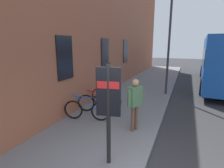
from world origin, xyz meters
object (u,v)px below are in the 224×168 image
(transit_info_sign, at_px, (108,99))
(street_lamp, at_px, (170,34))
(bicycle_end_of_row, at_px, (106,98))
(city_bus, at_px, (223,58))
(bicycle_beside_lamp, at_px, (87,110))
(bicycle_under_window, at_px, (98,103))
(pedestrian_crossing_street, at_px, (135,100))

(transit_info_sign, bearing_deg, street_lamp, -4.52)
(transit_info_sign, bearing_deg, bicycle_end_of_row, 25.47)
(city_bus, bearing_deg, transit_info_sign, 160.98)
(bicycle_end_of_row, relative_size, transit_info_sign, 0.71)
(bicycle_beside_lamp, relative_size, street_lamp, 0.31)
(bicycle_under_window, bearing_deg, transit_info_sign, -149.03)
(bicycle_end_of_row, bearing_deg, city_bus, -36.73)
(bicycle_beside_lamp, distance_m, street_lamp, 6.17)
(bicycle_end_of_row, distance_m, city_bus, 9.46)
(transit_info_sign, bearing_deg, pedestrian_crossing_street, -3.27)
(bicycle_under_window, distance_m, transit_info_sign, 3.56)
(city_bus, relative_size, street_lamp, 1.89)
(city_bus, xyz_separation_m, pedestrian_crossing_street, (-9.31, 3.74, -0.75))
(street_lamp, bearing_deg, pedestrian_crossing_street, 175.02)
(street_lamp, bearing_deg, bicycle_end_of_row, 144.74)
(city_bus, relative_size, pedestrian_crossing_street, 6.19)
(bicycle_under_window, height_order, pedestrian_crossing_street, pedestrian_crossing_street)
(bicycle_beside_lamp, relative_size, city_bus, 0.16)
(transit_info_sign, relative_size, pedestrian_crossing_street, 1.40)
(pedestrian_crossing_street, bearing_deg, street_lamp, -4.98)
(street_lamp, bearing_deg, transit_info_sign, 175.48)
(bicycle_under_window, xyz_separation_m, pedestrian_crossing_street, (-1.02, -1.83, 0.66))
(transit_info_sign, distance_m, pedestrian_crossing_street, 1.93)
(bicycle_beside_lamp, bearing_deg, pedestrian_crossing_street, -93.98)
(bicycle_end_of_row, bearing_deg, transit_info_sign, -154.53)
(bicycle_end_of_row, xyz_separation_m, city_bus, (7.49, -5.59, 1.41))
(bicycle_beside_lamp, height_order, bicycle_under_window, same)
(bicycle_under_window, relative_size, transit_info_sign, 0.72)
(bicycle_end_of_row, distance_m, transit_info_sign, 4.24)
(bicycle_under_window, distance_m, bicycle_end_of_row, 0.79)
(bicycle_under_window, xyz_separation_m, city_bus, (8.28, -5.57, 1.41))
(bicycle_beside_lamp, xyz_separation_m, transit_info_sign, (-1.98, -1.75, 1.21))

